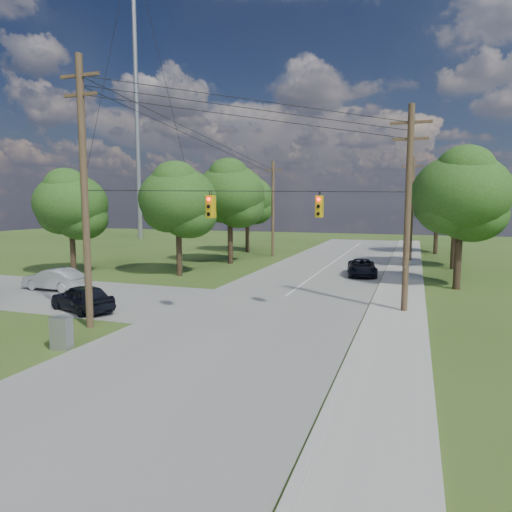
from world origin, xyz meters
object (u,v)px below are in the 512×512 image
at_px(pole_north_w, 273,208).
at_px(car_cross_silver, 54,279).
at_px(pole_north_e, 412,209).
at_px(car_cross_dark, 82,298).
at_px(car_main_north, 362,267).
at_px(control_cabinet, 61,333).
at_px(pole_sw, 84,190).
at_px(pole_ne, 408,207).

xyz_separation_m(pole_north_w, car_cross_silver, (-7.70, -23.07, -4.39)).
relative_size(pole_north_e, car_cross_dark, 2.38).
height_order(pole_north_e, car_main_north, pole_north_e).
distance_m(pole_north_w, control_cabinet, 32.92).
bearing_deg(car_main_north, car_cross_silver, -154.57).
height_order(pole_north_e, car_cross_dark, pole_north_e).
bearing_deg(control_cabinet, pole_north_w, 85.74).
xyz_separation_m(pole_sw, pole_north_e, (13.50, 29.60, -1.10)).
bearing_deg(pole_ne, pole_sw, -150.62).
relative_size(pole_north_e, control_cabinet, 7.81).
xyz_separation_m(pole_ne, car_cross_silver, (-21.60, -1.07, -4.72)).
bearing_deg(pole_north_e, car_main_north, -107.99).
bearing_deg(control_cabinet, car_main_north, 60.95).
bearing_deg(car_main_north, pole_sw, -127.09).
relative_size(pole_ne, pole_north_e, 1.05).
height_order(pole_north_w, control_cabinet, pole_north_w).
distance_m(pole_north_e, control_cabinet, 35.15).
xyz_separation_m(pole_sw, car_cross_dark, (-2.35, 2.30, -5.48)).
distance_m(pole_north_w, car_cross_dark, 27.72).
bearing_deg(pole_north_e, car_cross_dark, -120.15).
bearing_deg(pole_north_e, pole_ne, -90.00).
bearing_deg(pole_sw, control_cabinet, -69.74).
distance_m(pole_ne, car_main_north, 12.94).
bearing_deg(pole_ne, car_main_north, 106.43).
relative_size(pole_north_w, car_main_north, 2.19).
bearing_deg(car_cross_silver, pole_north_w, 164.98).
relative_size(pole_sw, pole_ne, 1.14).
bearing_deg(pole_ne, pole_north_e, 90.00).
height_order(pole_sw, pole_north_w, pole_sw).
height_order(pole_ne, car_cross_dark, pole_ne).
bearing_deg(car_cross_dark, pole_north_e, 170.70).
xyz_separation_m(pole_sw, pole_ne, (13.50, 7.60, -0.76)).
bearing_deg(pole_north_e, pole_north_w, 180.00).
bearing_deg(car_main_north, pole_ne, -82.82).
bearing_deg(car_cross_dark, car_cross_silver, -105.53).
bearing_deg(control_cabinet, car_cross_dark, 116.30).
bearing_deg(pole_ne, car_cross_silver, -177.17).
distance_m(pole_sw, control_cabinet, 6.43).
distance_m(pole_ne, car_cross_silver, 22.14).
distance_m(pole_north_w, car_cross_silver, 24.71).
xyz_separation_m(pole_sw, car_cross_silver, (-8.10, 6.53, -5.49)).
bearing_deg(control_cabinet, car_cross_silver, 127.15).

